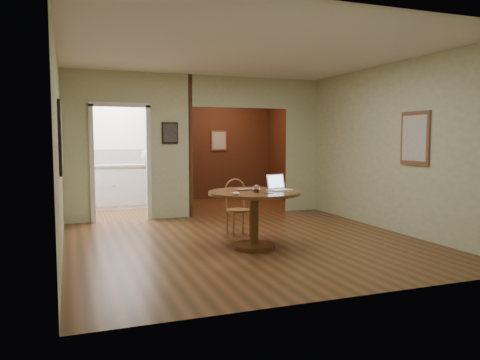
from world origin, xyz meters
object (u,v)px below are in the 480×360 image
object	(u,v)px
dining_table	(254,206)
closed_laptop	(249,190)
chair	(237,204)
open_laptop	(278,186)

from	to	relation	value
dining_table	closed_laptop	size ratio (longest dim) A/B	3.92
chair	open_laptop	world-z (taller)	open_laptop
open_laptop	closed_laptop	bearing A→B (deg)	150.27
dining_table	open_laptop	size ratio (longest dim) A/B	3.48
dining_table	closed_laptop	distance (m)	0.25
open_laptop	closed_laptop	distance (m)	0.41
chair	dining_table	bearing A→B (deg)	-97.33
chair	closed_laptop	xyz separation A→B (m)	(-0.11, -0.76, 0.31)
closed_laptop	dining_table	bearing A→B (deg)	-89.47
chair	closed_laptop	bearing A→B (deg)	-100.43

